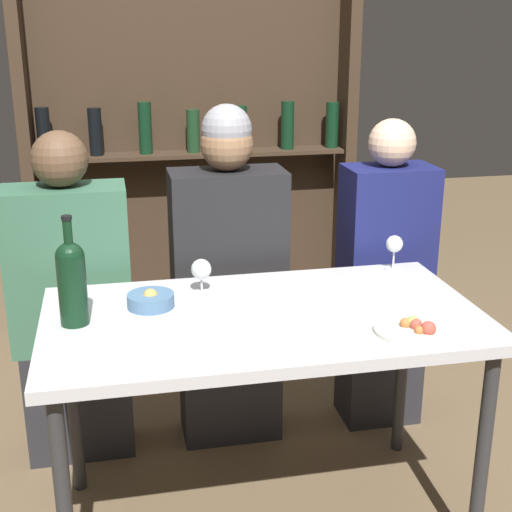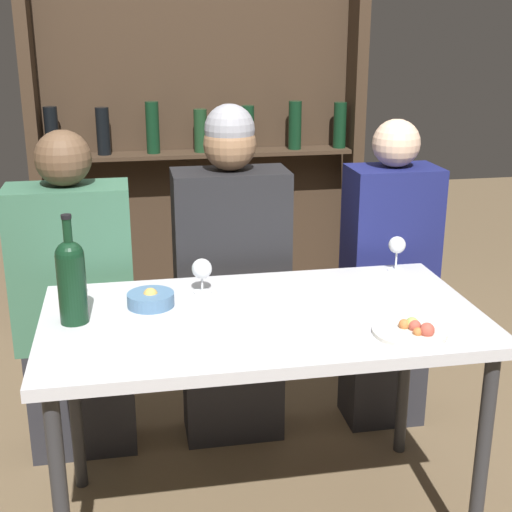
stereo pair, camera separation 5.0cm
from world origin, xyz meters
name	(u,v)px [view 1 (the left image)]	position (x,y,z in m)	size (l,w,h in m)	color
dining_table	(263,334)	(0.00, 0.00, 0.68)	(1.33, 0.73, 0.75)	silver
wine_rack_wall	(191,103)	(0.00, 1.74, 1.20)	(1.71, 0.21, 2.37)	#38281C
wine_bottle	(72,279)	(-0.56, 0.04, 0.89)	(0.08, 0.08, 0.33)	black
wine_glass_0	(394,246)	(0.55, 0.31, 0.84)	(0.06, 0.06, 0.13)	silver
wine_glass_1	(201,270)	(-0.16, 0.21, 0.83)	(0.07, 0.07, 0.12)	silver
food_plate_0	(413,329)	(0.39, -0.22, 0.76)	(0.21, 0.21, 0.05)	silver
snack_bowl	(151,300)	(-0.33, 0.13, 0.77)	(0.15, 0.15, 0.06)	#4C7299
seated_person_left	(73,311)	(-0.60, 0.56, 0.58)	(0.43, 0.22, 1.25)	#26262B
seated_person_center	(229,287)	(-0.01, 0.56, 0.63)	(0.43, 0.22, 1.32)	#26262B
seated_person_right	(384,284)	(0.62, 0.56, 0.59)	(0.34, 0.22, 1.26)	#26262B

